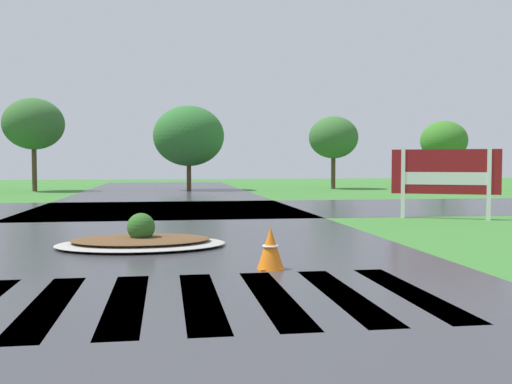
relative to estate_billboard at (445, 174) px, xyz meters
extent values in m
cube|color=#35353A|center=(-8.33, -4.26, -1.34)|extent=(9.65, 80.00, 0.01)
cube|color=#35353A|center=(-8.33, 5.04, -1.34)|extent=(90.00, 8.69, 0.01)
cube|color=white|center=(-9.68, -9.41, -1.34)|extent=(0.45, 3.23, 0.01)
cube|color=white|center=(-8.78, -9.41, -1.34)|extent=(0.45, 3.23, 0.01)
cube|color=white|center=(-7.88, -9.41, -1.34)|extent=(0.45, 3.23, 0.01)
cube|color=white|center=(-6.98, -9.41, -1.34)|extent=(0.45, 3.23, 0.01)
cube|color=white|center=(-6.08, -9.41, -1.34)|extent=(0.45, 3.23, 0.01)
cube|color=white|center=(-5.18, -9.41, -1.34)|extent=(0.45, 3.23, 0.01)
cube|color=white|center=(1.10, -0.55, -0.27)|extent=(0.16, 0.16, 2.14)
cube|color=white|center=(-1.10, 0.55, -0.27)|extent=(0.16, 0.16, 2.14)
cube|color=maroon|center=(0.00, 0.00, 0.08)|extent=(2.85, 1.47, 1.35)
cube|color=white|center=(0.00, 0.00, -0.12)|extent=(2.18, 1.15, 0.38)
ellipsoid|color=#9E9B93|center=(-8.79, -4.67, -1.28)|extent=(3.37, 2.28, 0.12)
ellipsoid|color=brown|center=(-8.79, -4.67, -1.19)|extent=(2.76, 1.87, 0.10)
sphere|color=#2D6023|center=(-8.79, -4.67, -0.94)|extent=(0.56, 0.56, 0.56)
cone|color=orange|center=(-6.67, -7.52, -1.00)|extent=(0.43, 0.43, 0.67)
torus|color=white|center=(-6.67, -7.52, -0.97)|extent=(0.26, 0.26, 0.04)
cube|color=orange|center=(-6.67, -7.52, -1.33)|extent=(0.36, 0.36, 0.03)
cylinder|color=#4C3823|center=(-16.02, 20.10, 0.04)|extent=(0.28, 0.28, 2.75)
ellipsoid|color=#33622C|center=(-16.02, 20.10, 2.67)|extent=(3.58, 3.58, 3.04)
cylinder|color=#4C3823|center=(-6.86, 20.13, -0.43)|extent=(0.28, 0.28, 1.83)
ellipsoid|color=#2D682D|center=(-6.86, 20.13, 2.02)|extent=(4.38, 4.38, 3.72)
cylinder|color=#4C3823|center=(2.56, 20.72, -0.23)|extent=(0.28, 0.28, 2.23)
ellipsoid|color=#34652D|center=(2.56, 20.72, 2.02)|extent=(3.22, 3.22, 2.74)
cylinder|color=#4C3823|center=(11.01, 22.29, -0.28)|extent=(0.28, 0.28, 2.12)
ellipsoid|color=#367424|center=(11.01, 22.29, 1.91)|extent=(3.24, 3.24, 2.76)
camera|label=1|loc=(-8.30, -16.60, 0.33)|focal=41.37mm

